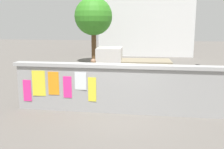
{
  "coord_description": "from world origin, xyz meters",
  "views": [
    {
      "loc": [
        0.88,
        -8.63,
        3.03
      ],
      "look_at": [
        -0.7,
        1.65,
        1.0
      ],
      "focal_mm": 42.29,
      "sensor_mm": 36.0,
      "label": 1
    }
  ],
  "objects": [
    {
      "name": "bicycle_near",
      "position": [
        1.34,
        1.17,
        0.36
      ],
      "size": [
        1.68,
        0.5,
        0.95
      ],
      "color": "black",
      "rests_on": "ground"
    },
    {
      "name": "poster_wall",
      "position": [
        -0.01,
        -0.0,
        0.87
      ],
      "size": [
        7.8,
        0.42,
        1.69
      ],
      "color": "#959595",
      "rests_on": "ground"
    },
    {
      "name": "auto_rickshaw_truck",
      "position": [
        -0.22,
        4.25,
        0.9
      ],
      "size": [
        3.68,
        1.71,
        1.85
      ],
      "color": "black",
      "rests_on": "ground"
    },
    {
      "name": "ground",
      "position": [
        0.0,
        8.0,
        0.0
      ],
      "size": [
        60.0,
        60.0,
        0.0
      ],
      "primitive_type": "plane",
      "color": "#605B56"
    },
    {
      "name": "person_walking",
      "position": [
        -1.48,
        1.72,
        0.99
      ],
      "size": [
        0.39,
        0.39,
        1.62
      ],
      "color": "#3F994C",
      "rests_on": "ground"
    },
    {
      "name": "motorcycle",
      "position": [
        -3.2,
        2.1,
        0.46
      ],
      "size": [
        1.9,
        0.56,
        0.87
      ],
      "color": "black",
      "rests_on": "ground"
    },
    {
      "name": "building_background",
      "position": [
        0.2,
        17.84,
        4.57
      ],
      "size": [
        8.94,
        4.71,
        9.1
      ],
      "color": "silver",
      "rests_on": "ground"
    },
    {
      "name": "tree_roadside",
      "position": [
        -3.54,
        11.05,
        3.5
      ],
      "size": [
        2.83,
        2.83,
        4.95
      ],
      "color": "brown",
      "rests_on": "ground"
    },
    {
      "name": "bicycle_far",
      "position": [
        3.04,
        5.19,
        0.36
      ],
      "size": [
        1.71,
        0.44,
        0.95
      ],
      "color": "black",
      "rests_on": "ground"
    }
  ]
}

